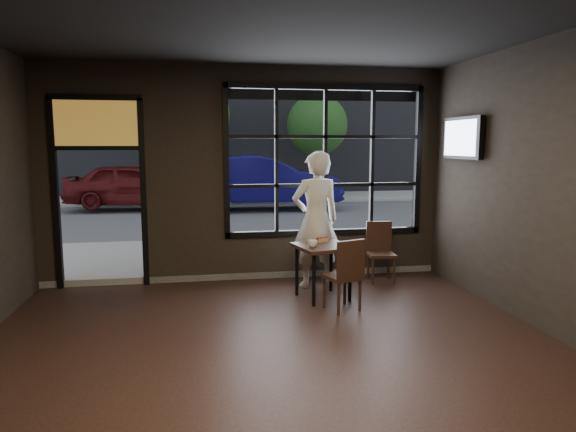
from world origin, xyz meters
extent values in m
cube|color=black|center=(0.00, 0.00, -0.01)|extent=(6.00, 7.00, 0.02)
cube|color=black|center=(1.20, 3.50, 1.80)|extent=(3.06, 0.12, 2.28)
cube|color=orange|center=(-2.10, 3.50, 2.35)|extent=(1.20, 0.06, 0.70)
cube|color=#545456|center=(0.00, 24.00, -0.02)|extent=(60.00, 41.00, 0.04)
cube|color=#5B5956|center=(0.00, 23.00, 7.50)|extent=(28.00, 12.00, 15.00)
cube|color=black|center=(0.90, 2.36, 0.37)|extent=(0.81, 0.81, 0.73)
cube|color=black|center=(1.02, 1.85, 0.46)|extent=(0.50, 0.50, 0.91)
cube|color=black|center=(1.96, 3.01, 0.45)|extent=(0.43, 0.43, 0.90)
imported|color=silver|center=(0.93, 2.95, 0.98)|extent=(0.78, 0.57, 1.96)
imported|color=silver|center=(0.73, 2.22, 0.78)|extent=(0.13, 0.13, 0.10)
cube|color=black|center=(2.93, 2.54, 2.14)|extent=(0.11, 0.99, 0.58)
imported|color=#0B0842|center=(1.25, 11.82, 0.91)|extent=(4.93, 1.81, 1.61)
imported|color=#4D0E0E|center=(-2.73, 12.41, 0.79)|extent=(4.14, 1.90, 1.38)
cylinder|color=#332114|center=(-0.84, 14.81, 1.19)|extent=(0.22, 0.22, 2.39)
sphere|color=#27521D|center=(-0.84, 14.81, 3.14)|extent=(2.60, 2.60, 2.60)
cylinder|color=#332114|center=(3.76, 15.06, 1.06)|extent=(0.19, 0.19, 2.11)
sphere|color=#436C2C|center=(3.76, 15.06, 2.78)|extent=(2.30, 2.30, 2.30)
camera|label=1|loc=(-0.71, -4.14, 2.05)|focal=32.00mm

